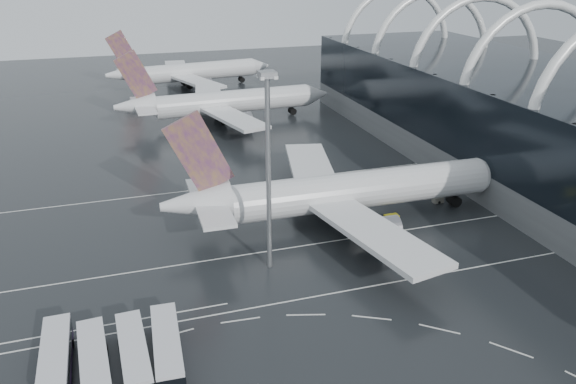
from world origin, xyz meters
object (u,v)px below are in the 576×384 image
object	(u,v)px
airliner_main	(344,193)
airliner_gate_c	(189,73)
bus_row_near_a	(56,361)
gse_cart_belly_d	(438,200)
airliner_gate_b	(223,103)
bus_row_near_b	(95,364)
bus_row_near_c	(134,355)
bus_row_near_d	(167,347)
gse_cart_belly_b	(365,192)
gse_cart_belly_a	(391,219)
floodlight_mast	(268,150)

from	to	relation	value
airliner_main	airliner_gate_c	world-z (taller)	airliner_main
airliner_main	airliner_gate_c	bearing A→B (deg)	95.51
bus_row_near_a	gse_cart_belly_d	distance (m)	70.48
airliner_gate_c	gse_cart_belly_d	distance (m)	115.84
airliner_gate_b	bus_row_near_b	distance (m)	101.68
airliner_gate_c	bus_row_near_c	world-z (taller)	airliner_gate_c
airliner_gate_b	airliner_main	bearing A→B (deg)	-87.15
airliner_main	bus_row_near_c	bearing A→B (deg)	-142.33
bus_row_near_d	gse_cart_belly_d	size ratio (longest dim) A/B	6.90
airliner_main	bus_row_near_c	distance (m)	45.88
airliner_gate_c	gse_cart_belly_d	world-z (taller)	airliner_gate_c
gse_cart_belly_b	airliner_gate_c	bearing A→B (deg)	99.65
bus_row_near_a	bus_row_near_c	xyz separation A→B (m)	(8.18, -1.52, -0.05)
gse_cart_belly_a	gse_cart_belly_d	xyz separation A→B (m)	(12.13, 4.86, -0.13)
bus_row_near_b	floodlight_mast	xyz separation A→B (m)	(24.54, 16.87, 16.32)
gse_cart_belly_d	floodlight_mast	bearing A→B (deg)	-160.57
airliner_main	bus_row_near_a	bearing A→B (deg)	-149.12
floodlight_mast	airliner_main	bearing A→B (deg)	33.56
bus_row_near_a	gse_cart_belly_b	xyz separation A→B (m)	(53.34, 35.32, -1.21)
bus_row_near_b	gse_cart_belly_d	xyz separation A→B (m)	(60.71, 29.63, -1.24)
bus_row_near_c	gse_cart_belly_d	xyz separation A→B (m)	(56.55, 29.38, -1.21)
bus_row_near_c	bus_row_near_a	bearing A→B (deg)	77.20
bus_row_near_c	bus_row_near_d	bearing A→B (deg)	-90.90
airliner_main	floodlight_mast	xyz separation A→B (m)	(-16.24, -10.77, 12.70)
bus_row_near_b	bus_row_near_d	bearing A→B (deg)	-91.12
airliner_gate_b	bus_row_near_a	distance (m)	101.44
airliner_gate_c	gse_cart_belly_b	bearing A→B (deg)	-87.52
airliner_gate_b	bus_row_near_b	bearing A→B (deg)	-112.37
bus_row_near_c	gse_cart_belly_d	world-z (taller)	bus_row_near_c
bus_row_near_b	gse_cart_belly_b	distance (m)	61.73
gse_cart_belly_d	gse_cart_belly_b	bearing A→B (deg)	146.76
bus_row_near_c	floodlight_mast	distance (m)	30.96
gse_cart_belly_b	bus_row_near_b	bearing A→B (deg)	-143.06
gse_cart_belly_a	gse_cart_belly_d	world-z (taller)	gse_cart_belly_a
airliner_gate_c	airliner_gate_b	bearing A→B (deg)	-94.02
floodlight_mast	gse_cart_belly_a	xyz separation A→B (m)	(24.04, 7.90, -17.42)
bus_row_near_d	gse_cart_belly_b	size ratio (longest dim) A/B	6.20
bus_row_near_a	gse_cart_belly_b	bearing A→B (deg)	-56.83
airliner_gate_c	bus_row_near_d	xyz separation A→B (m)	(-23.76, -141.31, -3.33)
airliner_gate_b	gse_cart_belly_d	distance (m)	71.41
bus_row_near_c	bus_row_near_b	bearing A→B (deg)	91.24
bus_row_near_b	gse_cart_belly_d	size ratio (longest dim) A/B	6.84
airliner_gate_b	bus_row_near_c	bearing A→B (deg)	-110.17
airliner_gate_c	floodlight_mast	xyz separation A→B (m)	(-7.01, -124.78, 12.97)
gse_cart_belly_a	gse_cart_belly_b	size ratio (longest dim) A/B	1.12
bus_row_near_a	bus_row_near_b	bearing A→B (deg)	-114.21
airliner_gate_c	bus_row_near_a	xyz separation A→B (m)	(-35.57, -139.87, -3.32)
gse_cart_belly_b	gse_cart_belly_d	xyz separation A→B (m)	(11.38, -7.46, -0.06)
airliner_gate_c	bus_row_near_b	world-z (taller)	airliner_gate_c
bus_row_near_a	gse_cart_belly_a	xyz separation A→B (m)	(52.60, 22.99, -1.14)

